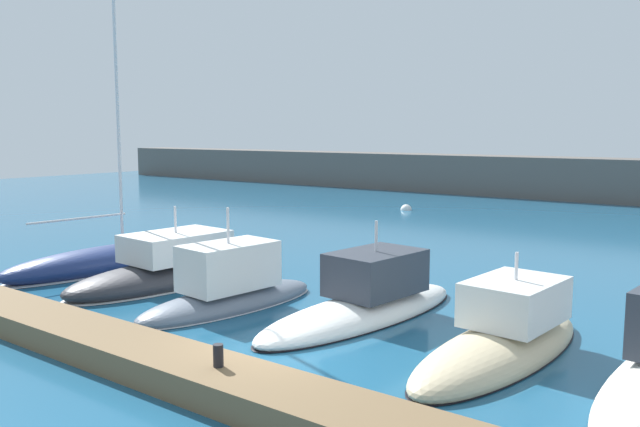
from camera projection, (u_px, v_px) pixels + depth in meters
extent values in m
plane|color=#1E567A|center=(277.00, 366.00, 14.08)|extent=(120.00, 120.00, 0.00)
cube|color=brown|center=(214.00, 380.00, 12.56)|extent=(26.38, 1.61, 0.59)
ellipsoid|color=navy|center=(111.00, 261.00, 23.94)|extent=(2.68, 8.42, 1.12)
ellipsoid|color=silver|center=(111.00, 269.00, 23.98)|extent=(2.71, 8.51, 0.12)
cylinder|color=silver|center=(116.00, 75.00, 23.48)|extent=(0.11, 0.11, 12.41)
cylinder|color=silver|center=(78.00, 219.00, 22.85)|extent=(0.37, 3.68, 0.08)
ellipsoid|color=#2D2D33|center=(169.00, 276.00, 21.73)|extent=(3.12, 7.72, 1.08)
ellipsoid|color=silver|center=(170.00, 283.00, 21.76)|extent=(3.15, 7.80, 0.12)
cube|color=silver|center=(176.00, 246.00, 21.83)|extent=(2.38, 3.45, 0.90)
cube|color=black|center=(196.00, 239.00, 22.45)|extent=(1.98, 0.97, 0.51)
cylinder|color=silver|center=(175.00, 219.00, 21.72)|extent=(0.08, 0.08, 0.89)
ellipsoid|color=slate|center=(229.00, 302.00, 18.84)|extent=(2.62, 6.32, 0.85)
ellipsoid|color=silver|center=(229.00, 306.00, 18.85)|extent=(2.65, 6.39, 0.12)
cube|color=silver|center=(229.00, 266.00, 18.70)|extent=(1.83, 2.88, 1.32)
cube|color=black|center=(253.00, 255.00, 19.35)|extent=(1.45, 0.83, 0.74)
cylinder|color=silver|center=(228.00, 225.00, 18.55)|extent=(0.08, 0.08, 1.04)
ellipsoid|color=white|center=(362.00, 314.00, 17.73)|extent=(3.02, 7.90, 0.95)
ellipsoid|color=black|center=(362.00, 317.00, 17.74)|extent=(3.05, 7.98, 0.12)
cube|color=#333842|center=(376.00, 272.00, 18.01)|extent=(2.06, 2.83, 1.17)
cube|color=black|center=(388.00, 263.00, 18.38)|extent=(1.66, 0.84, 0.66)
cylinder|color=silver|center=(376.00, 236.00, 17.88)|extent=(0.08, 0.08, 0.86)
ellipsoid|color=beige|center=(500.00, 352.00, 14.65)|extent=(2.59, 7.08, 1.08)
ellipsoid|color=black|center=(500.00, 356.00, 14.67)|extent=(2.61, 7.15, 0.12)
cube|color=silver|center=(515.00, 301.00, 15.02)|extent=(1.92, 2.60, 1.00)
cube|color=black|center=(522.00, 292.00, 15.26)|extent=(1.60, 0.74, 0.56)
cylinder|color=silver|center=(516.00, 266.00, 14.91)|extent=(0.08, 0.08, 0.65)
sphere|color=white|center=(406.00, 210.00, 42.01)|extent=(0.73, 0.73, 0.73)
cylinder|color=black|center=(218.00, 355.00, 12.42)|extent=(0.20, 0.20, 0.44)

